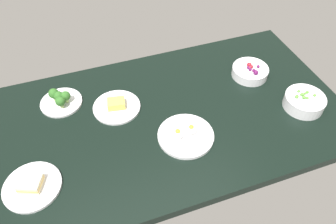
{
  "coord_description": "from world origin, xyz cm",
  "views": [
    {
      "loc": [
        -31.21,
        -88.0,
        105.76
      ],
      "look_at": [
        0.0,
        0.0,
        6.0
      ],
      "focal_mm": 35.08,
      "sensor_mm": 36.0,
      "label": 1
    }
  ],
  "objects_px": {
    "plate_eggs": "(186,135)",
    "bowl_peas": "(304,101)",
    "plate_sandwich": "(32,186)",
    "plate_broccoli": "(60,100)",
    "plate_cheese": "(117,106)",
    "bowl_berries": "(250,71)"
  },
  "relations": [
    {
      "from": "plate_cheese",
      "to": "plate_sandwich",
      "type": "xyz_separation_m",
      "value": [
        -0.37,
        -0.28,
        0.0
      ]
    },
    {
      "from": "bowl_peas",
      "to": "plate_sandwich",
      "type": "bearing_deg",
      "value": -178.98
    },
    {
      "from": "bowl_berries",
      "to": "bowl_peas",
      "type": "height_order",
      "value": "bowl_peas"
    },
    {
      "from": "plate_broccoli",
      "to": "plate_cheese",
      "type": "xyz_separation_m",
      "value": [
        0.22,
        -0.11,
        -0.01
      ]
    },
    {
      "from": "plate_broccoli",
      "to": "plate_cheese",
      "type": "distance_m",
      "value": 0.24
    },
    {
      "from": "bowl_berries",
      "to": "plate_sandwich",
      "type": "relative_size",
      "value": 0.84
    },
    {
      "from": "plate_eggs",
      "to": "bowl_peas",
      "type": "relative_size",
      "value": 1.31
    },
    {
      "from": "bowl_berries",
      "to": "plate_broccoli",
      "type": "bearing_deg",
      "value": 173.04
    },
    {
      "from": "bowl_peas",
      "to": "plate_sandwich",
      "type": "height_order",
      "value": "bowl_peas"
    },
    {
      "from": "bowl_peas",
      "to": "plate_cheese",
      "type": "relative_size",
      "value": 0.84
    },
    {
      "from": "plate_sandwich",
      "to": "plate_broccoli",
      "type": "bearing_deg",
      "value": 69.06
    },
    {
      "from": "plate_eggs",
      "to": "plate_cheese",
      "type": "height_order",
      "value": "plate_eggs"
    },
    {
      "from": "bowl_berries",
      "to": "bowl_peas",
      "type": "relative_size",
      "value": 0.99
    },
    {
      "from": "plate_broccoli",
      "to": "bowl_peas",
      "type": "relative_size",
      "value": 1.05
    },
    {
      "from": "bowl_peas",
      "to": "plate_sandwich",
      "type": "distance_m",
      "value": 1.13
    },
    {
      "from": "plate_broccoli",
      "to": "bowl_peas",
      "type": "xyz_separation_m",
      "value": [
        0.98,
        -0.36,
        0.01
      ]
    },
    {
      "from": "plate_cheese",
      "to": "bowl_peas",
      "type": "bearing_deg",
      "value": -18.85
    },
    {
      "from": "bowl_berries",
      "to": "plate_cheese",
      "type": "distance_m",
      "value": 0.64
    },
    {
      "from": "bowl_berries",
      "to": "plate_cheese",
      "type": "xyz_separation_m",
      "value": [
        -0.64,
        0.0,
        -0.02
      ]
    },
    {
      "from": "bowl_berries",
      "to": "plate_sandwich",
      "type": "height_order",
      "value": "bowl_berries"
    },
    {
      "from": "bowl_peas",
      "to": "plate_cheese",
      "type": "distance_m",
      "value": 0.8
    },
    {
      "from": "plate_cheese",
      "to": "plate_sandwich",
      "type": "height_order",
      "value": "same"
    }
  ]
}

